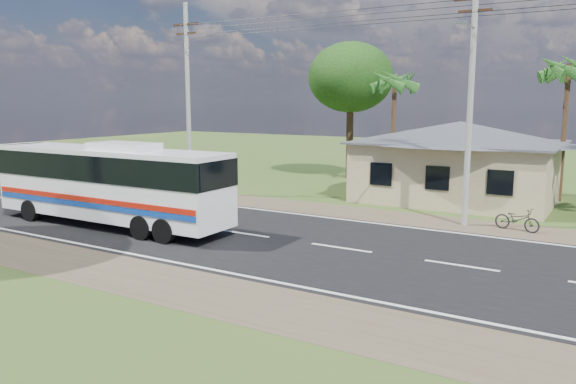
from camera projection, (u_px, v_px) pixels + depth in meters
name	position (u px, v px, depth m)	size (l,w,h in m)	color
ground	(341.00, 248.00, 21.25)	(120.00, 120.00, 0.00)	#314C1B
road	(341.00, 248.00, 21.25)	(120.00, 16.00, 0.03)	black
house	(459.00, 153.00, 31.32)	(12.40, 10.00, 5.00)	tan
utility_poles	(463.00, 95.00, 24.46)	(32.80, 2.22, 11.00)	#9E9E99
palm_mid	(569.00, 70.00, 30.17)	(2.80, 2.80, 8.20)	#47301E
palm_far	(395.00, 82.00, 35.75)	(2.80, 2.80, 7.70)	#47301E
tree_behind_house	(351.00, 78.00, 39.40)	(6.00, 6.00, 9.61)	#47301E
coach_bus	(109.00, 178.00, 24.69)	(12.13, 2.76, 3.76)	silver
motorcycle	(517.00, 219.00, 24.04)	(0.67, 1.92, 1.01)	black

